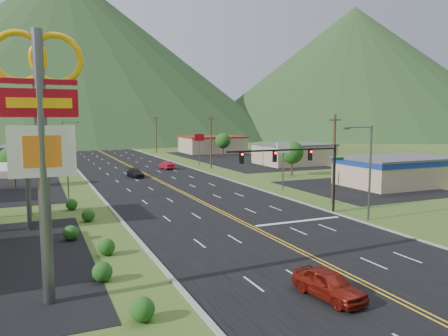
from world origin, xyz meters
name	(u,v)px	position (x,y,z in m)	size (l,w,h in m)	color
ground	(337,270)	(0.00, 0.00, 0.00)	(500.00, 500.00, 0.00)	#364C1B
road	(337,270)	(0.00, 0.00, 0.00)	(20.00, 460.00, 0.04)	black
curb_west	(186,296)	(-10.15, 0.00, 0.00)	(0.30, 460.00, 0.14)	gray
pylon_sign	(41,125)	(-17.00, 2.00, 9.30)	(4.32, 0.60, 14.00)	#59595E
traffic_signal	(301,162)	(6.48, 14.00, 5.33)	(13.10, 0.43, 7.00)	black
streetlight_east	(368,166)	(11.18, 10.00, 5.18)	(3.28, 0.25, 9.00)	#59595E
streetlight_west	(65,140)	(-11.68, 70.00, 5.18)	(3.28, 0.25, 9.00)	#59595E
building_east_near	(397,170)	(30.00, 25.00, 2.27)	(15.40, 10.40, 4.10)	#C5B088
building_east_mid	(294,154)	(32.00, 55.00, 2.16)	(14.40, 11.40, 4.30)	#C5B088
building_east_far	(212,144)	(28.00, 90.00, 2.26)	(16.40, 12.40, 4.50)	#C5B088
pole_sign_west_a	(67,159)	(-14.00, 30.00, 5.05)	(2.00, 0.18, 6.40)	#59595E
pole_sign_west_b	(57,147)	(-14.00, 52.00, 5.05)	(2.00, 0.18, 6.40)	#59595E
pole_sign_east_a	(283,152)	(13.00, 28.00, 5.05)	(2.00, 0.18, 6.40)	#59595E
pole_sign_east_b	(199,141)	(13.00, 60.00, 5.05)	(2.00, 0.18, 6.40)	#59595E
tree_west_a	(14,159)	(-20.00, 45.00, 3.89)	(3.84, 3.84, 5.82)	#382314
tree_east_a	(292,152)	(22.00, 40.00, 3.89)	(3.84, 3.84, 5.82)	#382314
tree_east_b	(223,141)	(26.00, 78.00, 3.89)	(3.84, 3.84, 5.82)	#382314
utility_pole_a	(334,158)	(13.50, 18.00, 5.13)	(1.60, 0.28, 10.00)	#382314
utility_pole_b	(211,142)	(13.50, 55.00, 5.13)	(1.60, 0.28, 10.00)	#382314
utility_pole_c	(156,134)	(13.50, 95.00, 5.13)	(1.60, 0.28, 10.00)	#382314
utility_pole_d	(127,130)	(13.50, 135.00, 5.13)	(1.60, 0.28, 10.00)	#382314
mountain_n	(66,53)	(0.00, 220.00, 42.50)	(220.00, 220.00, 85.00)	#1A3317
mountain_ne	(353,72)	(147.84, 176.19, 35.00)	(180.00, 180.00, 70.00)	#1A3317
car_red_near	(329,285)	(-3.19, -3.35, 0.76)	(1.80, 4.47, 1.52)	maroon
car_dark_mid	(135,173)	(-2.46, 48.21, 0.68)	(1.91, 4.70, 1.36)	black
car_red_far	(167,165)	(5.31, 57.00, 0.73)	(1.55, 4.45, 1.47)	maroon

